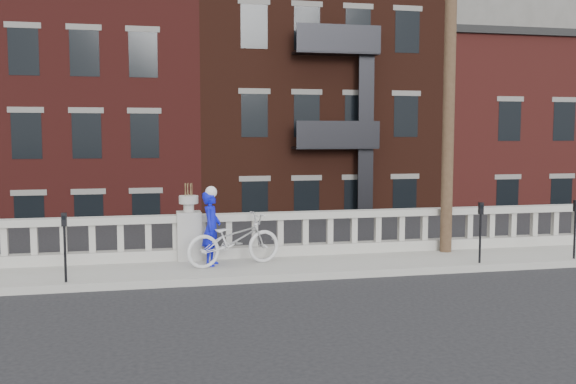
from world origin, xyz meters
TOP-DOWN VIEW (x-y plane):
  - ground at (0.00, 0.00)m, footprint 120.00×120.00m
  - sidewalk at (0.00, 3.00)m, footprint 32.00×2.20m
  - balustrade at (0.00, 3.95)m, footprint 28.00×0.34m
  - planter_pedestal at (0.00, 3.95)m, footprint 0.55×0.55m
  - lower_level at (0.56, 23.04)m, footprint 80.00×44.00m
  - utility_pole at (6.20, 3.60)m, footprint 1.60×0.28m
  - parking_meter_c at (-2.49, 2.15)m, footprint 0.10×0.09m
  - parking_meter_d at (6.31, 2.15)m, footprint 0.10×0.09m
  - parking_meter_e at (8.70, 2.15)m, footprint 0.10×0.09m
  - bicycle at (0.91, 3.06)m, footprint 2.28×1.31m
  - cyclist at (0.44, 3.19)m, footprint 0.56×0.69m

SIDE VIEW (x-z plane):
  - ground at x=0.00m, z-range 0.00..0.00m
  - sidewalk at x=0.00m, z-range 0.00..0.15m
  - balustrade at x=0.00m, z-range 0.13..1.16m
  - bicycle at x=0.91m, z-range 0.15..1.28m
  - planter_pedestal at x=0.00m, z-range -0.05..1.71m
  - cyclist at x=0.44m, z-range 0.15..1.78m
  - parking_meter_c at x=-2.49m, z-range 0.32..1.68m
  - parking_meter_d at x=6.31m, z-range 0.32..1.68m
  - parking_meter_e at x=8.70m, z-range 0.32..1.68m
  - lower_level at x=0.56m, z-range -7.77..13.03m
  - utility_pole at x=6.20m, z-range 0.24..10.24m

